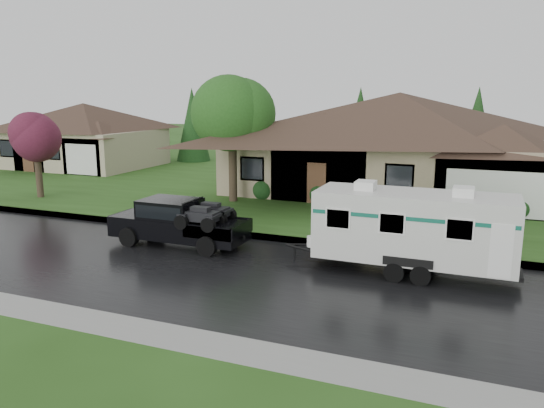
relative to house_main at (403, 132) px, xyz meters
The scene contains 11 objects.
ground 14.48m from the house_main, 99.41° to the right, with size 140.00×140.00×0.00m, color #284D18.
road 16.40m from the house_main, 98.24° to the right, with size 140.00×8.00×0.01m, color black.
curb 12.32m from the house_main, 101.19° to the right, with size 140.00×0.50×0.15m, color gray.
lawn 4.36m from the house_main, 153.11° to the left, with size 140.00×26.00×0.15m, color #284D18.
house_main is the anchor object (origin of this frame).
house_far 24.17m from the house_main, behind, with size 10.80×8.64×5.80m.
tree_left_green 9.80m from the house_main, 143.00° to the right, with size 3.95×3.95×6.53m.
tree_red 20.06m from the house_main, 153.94° to the right, with size 2.82×2.82×4.67m.
shrub_row 5.42m from the house_main, 93.69° to the right, with size 13.60×1.00×1.00m.
pickup_truck 15.27m from the house_main, 115.14° to the right, with size 5.30×2.01×1.77m.
travel_trailer 13.98m from the house_main, 79.98° to the right, with size 6.53×2.30×2.93m.
Camera 1 is at (6.60, -16.63, 5.74)m, focal length 35.00 mm.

